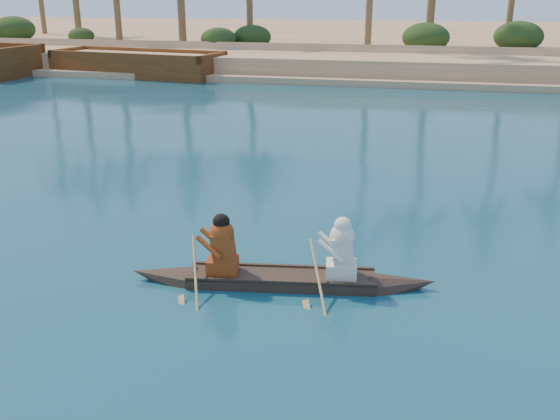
# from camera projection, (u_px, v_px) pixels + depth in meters

# --- Properties ---
(ground) EXTENTS (160.00, 160.00, 0.00)m
(ground) POSITION_uv_depth(u_px,v_px,m) (170.00, 224.00, 14.12)
(ground) COLOR #0D3F54
(ground) RESTS_ON ground
(sandy_embankment) EXTENTS (150.00, 51.00, 1.50)m
(sandy_embankment) POSITION_uv_depth(u_px,v_px,m) (369.00, 42.00, 57.00)
(sandy_embankment) COLOR #DCAC7C
(sandy_embankment) RESTS_ON ground
(shrub_cluster) EXTENTS (100.00, 6.00, 2.40)m
(shrub_cluster) POSITION_uv_depth(u_px,v_px,m) (348.00, 49.00, 42.65)
(shrub_cluster) COLOR #203513
(shrub_cluster) RESTS_ON ground
(canoe) EXTENTS (5.52, 1.52, 1.51)m
(canoe) POSITION_uv_depth(u_px,v_px,m) (281.00, 270.00, 11.13)
(canoe) COLOR #362A1D
(canoe) RESTS_ON ground
(barge_mid) EXTENTS (11.00, 5.01, 1.77)m
(barge_mid) POSITION_uv_depth(u_px,v_px,m) (138.00, 65.00, 38.41)
(barge_mid) COLOR brown
(barge_mid) RESTS_ON ground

